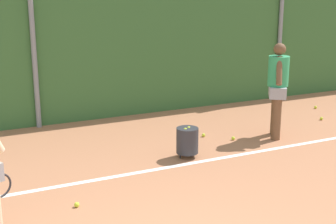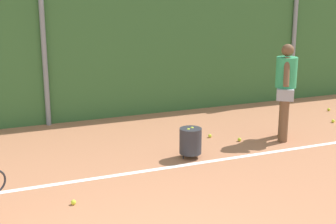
{
  "view_description": "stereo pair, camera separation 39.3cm",
  "coord_description": "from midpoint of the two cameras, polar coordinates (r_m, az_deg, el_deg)",
  "views": [
    {
      "loc": [
        -1.69,
        -3.29,
        2.76
      ],
      "look_at": [
        1.18,
        2.72,
        1.0
      ],
      "focal_mm": 52.11,
      "sensor_mm": 36.0,
      "label": 1
    },
    {
      "loc": [
        -1.33,
        -3.44,
        2.76
      ],
      "look_at": [
        1.18,
        2.72,
        1.0
      ],
      "focal_mm": 52.11,
      "sensor_mm": 36.0,
      "label": 2
    }
  ],
  "objects": [
    {
      "name": "tennis_ball_5",
      "position": [
        8.91,
        6.38,
        -3.08
      ],
      "size": [
        0.07,
        0.07,
        0.07
      ],
      "primitive_type": "sphere",
      "color": "#CCDB33",
      "rests_on": "ground_plane"
    },
    {
      "name": "ground_plane",
      "position": [
        6.11,
        -8.64,
        -12.22
      ],
      "size": [
        31.05,
        31.05,
        0.0
      ],
      "primitive_type": "plane",
      "color": "#B2704C"
    },
    {
      "name": "hedge_fence_backdrop",
      "position": [
        9.91,
        -16.73,
        7.16
      ],
      "size": [
        20.18,
        0.25,
        3.09
      ],
      "primitive_type": "cube",
      "color": "#386633",
      "rests_on": "ground_plane"
    },
    {
      "name": "ball_hopper",
      "position": [
        7.91,
        0.85,
        -3.34
      ],
      "size": [
        0.36,
        0.36,
        0.51
      ],
      "color": "#2D2D33",
      "rests_on": "ground_plane"
    },
    {
      "name": "tennis_ball_1",
      "position": [
        10.58,
        16.5,
        -0.74
      ],
      "size": [
        0.07,
        0.07,
        0.07
      ],
      "primitive_type": "sphere",
      "color": "#CCDB33",
      "rests_on": "ground_plane"
    },
    {
      "name": "player_midcourt",
      "position": [
        9.0,
        11.5,
        3.09
      ],
      "size": [
        0.53,
        0.62,
        1.73
      ],
      "rotation": [
        0.0,
        0.0,
        4.1
      ],
      "color": "brown",
      "rests_on": "ground_plane"
    },
    {
      "name": "tennis_ball_2",
      "position": [
        11.5,
        15.95,
        0.53
      ],
      "size": [
        0.07,
        0.07,
        0.07
      ],
      "primitive_type": "sphere",
      "color": "#CCDB33",
      "rests_on": "ground_plane"
    },
    {
      "name": "tennis_ball_0",
      "position": [
        9.05,
        2.94,
        -2.73
      ],
      "size": [
        0.07,
        0.07,
        0.07
      ],
      "primitive_type": "sphere",
      "color": "#CCDB33",
      "rests_on": "ground_plane"
    },
    {
      "name": "tennis_ball_4",
      "position": [
        6.45,
        -12.38,
        -10.57
      ],
      "size": [
        0.07,
        0.07,
        0.07
      ],
      "primitive_type": "sphere",
      "color": "#CCDB33",
      "rests_on": "ground_plane"
    },
    {
      "name": "fence_post_right",
      "position": [
        12.09,
        12.07,
        8.89
      ],
      "size": [
        0.1,
        0.1,
        3.15
      ],
      "primitive_type": "cylinder",
      "color": "gray",
      "rests_on": "ground_plane"
    },
    {
      "name": "fence_post_center",
      "position": [
        9.74,
        -16.57,
        7.24
      ],
      "size": [
        0.1,
        0.1,
        3.15
      ],
      "primitive_type": "cylinder",
      "color": "gray",
      "rests_on": "ground_plane"
    },
    {
      "name": "court_baseline_paint",
      "position": [
        7.18,
        -11.54,
        -8.07
      ],
      "size": [
        14.75,
        0.1,
        0.01
      ],
      "primitive_type": "cube",
      "color": "white",
      "rests_on": "ground_plane"
    }
  ]
}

